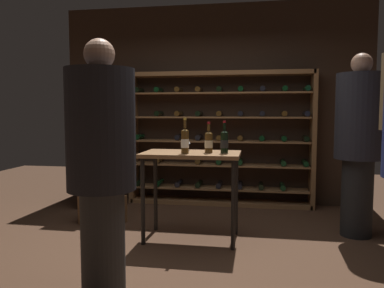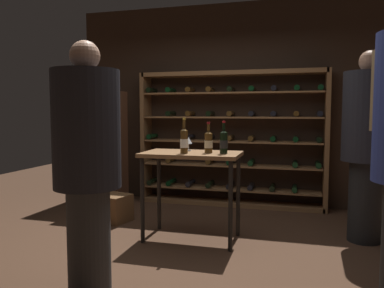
% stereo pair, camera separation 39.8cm
% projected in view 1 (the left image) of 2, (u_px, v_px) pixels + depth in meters
% --- Properties ---
extents(ground_plane, '(10.27, 10.27, 0.00)m').
position_uv_depth(ground_plane, '(188.00, 250.00, 3.78)').
color(ground_plane, '#472D1E').
extents(back_wall, '(4.54, 0.10, 2.93)m').
position_uv_depth(back_wall, '(213.00, 105.00, 5.75)').
color(back_wall, '#332319').
rests_on(back_wall, ground).
extents(wine_rack, '(2.68, 0.32, 1.93)m').
position_uv_depth(wine_rack, '(220.00, 139.00, 5.57)').
color(wine_rack, brown).
rests_on(wine_rack, ground).
extents(tasting_table, '(1.02, 0.59, 0.93)m').
position_uv_depth(tasting_table, '(191.00, 164.00, 4.03)').
color(tasting_table, brown).
rests_on(tasting_table, ground).
extents(person_guest_plum_blouse, '(0.49, 0.49, 1.87)m').
position_uv_depth(person_guest_plum_blouse, '(101.00, 159.00, 2.75)').
color(person_guest_plum_blouse, '#303030').
rests_on(person_guest_plum_blouse, ground).
extents(person_host_in_suit, '(0.51, 0.51, 1.98)m').
position_uv_depth(person_host_in_suit, '(359.00, 137.00, 4.12)').
color(person_host_in_suit, black).
rests_on(person_host_in_suit, ground).
extents(wine_crate, '(0.55, 0.45, 0.34)m').
position_uv_depth(wine_crate, '(103.00, 210.00, 4.67)').
color(wine_crate, brown).
rests_on(wine_crate, ground).
extents(display_cabinet, '(0.44, 0.36, 1.65)m').
position_uv_depth(display_cabinet, '(96.00, 150.00, 5.37)').
color(display_cabinet, '#4C2D1E').
rests_on(display_cabinet, ground).
extents(wine_bottle_amber_reserve, '(0.08, 0.08, 0.33)m').
position_uv_depth(wine_bottle_amber_reserve, '(224.00, 142.00, 3.91)').
color(wine_bottle_amber_reserve, black).
rests_on(wine_bottle_amber_reserve, tasting_table).
extents(wine_bottle_red_label, '(0.08, 0.08, 0.32)m').
position_uv_depth(wine_bottle_red_label, '(209.00, 142.00, 3.97)').
color(wine_bottle_red_label, '#4C3314').
rests_on(wine_bottle_red_label, tasting_table).
extents(wine_bottle_green_slim, '(0.08, 0.08, 0.36)m').
position_uv_depth(wine_bottle_green_slim, '(185.00, 141.00, 3.89)').
color(wine_bottle_green_slim, '#4C3314').
rests_on(wine_bottle_green_slim, tasting_table).
extents(wine_glass_stemmed_right, '(0.08, 0.08, 0.15)m').
position_uv_depth(wine_glass_stemmed_right, '(187.00, 141.00, 4.18)').
color(wine_glass_stemmed_right, silver).
rests_on(wine_glass_stemmed_right, tasting_table).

